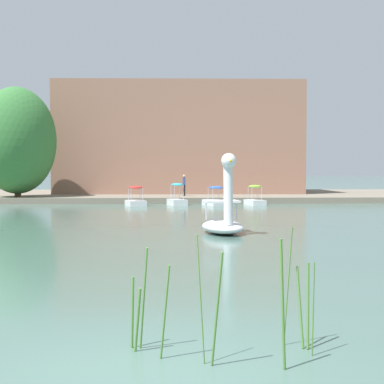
{
  "coord_description": "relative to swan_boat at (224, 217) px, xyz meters",
  "views": [
    {
      "loc": [
        0.31,
        -5.73,
        2.29
      ],
      "look_at": [
        1.4,
        20.82,
        1.3
      ],
      "focal_mm": 48.73,
      "sensor_mm": 36.0,
      "label": 1
    }
  ],
  "objects": [
    {
      "name": "ground_plane",
      "position": [
        -2.29,
        -13.63,
        -0.61
      ],
      "size": [
        671.33,
        671.33,
        0.0
      ],
      "primitive_type": "plane",
      "color": "#47665B"
    },
    {
      "name": "shore_bank_far",
      "position": [
        -2.29,
        27.91,
        -0.39
      ],
      "size": [
        130.38,
        18.74,
        0.44
      ],
      "primitive_type": "cube",
      "color": "slate",
      "rests_on": "ground_plane"
    },
    {
      "name": "swan_boat",
      "position": [
        0.0,
        0.0,
        0.0
      ],
      "size": [
        1.83,
        2.8,
        2.99
      ],
      "color": "white",
      "rests_on": "ground_plane"
    },
    {
      "name": "pedal_boat_lime",
      "position": [
        3.96,
        17.07,
        -0.21
      ],
      "size": [
        1.4,
        1.98,
        1.42
      ],
      "color": "white",
      "rests_on": "ground_plane"
    },
    {
      "name": "pedal_boat_blue",
      "position": [
        1.18,
        16.92,
        -0.24
      ],
      "size": [
        1.89,
        2.39,
        1.35
      ],
      "color": "white",
      "rests_on": "ground_plane"
    },
    {
      "name": "pedal_boat_cyan",
      "position": [
        -1.53,
        17.09,
        -0.16
      ],
      "size": [
        1.48,
        2.11,
        1.55
      ],
      "color": "white",
      "rests_on": "ground_plane"
    },
    {
      "name": "pedal_boat_red",
      "position": [
        -4.41,
        16.74,
        -0.2
      ],
      "size": [
        1.65,
        2.16,
        1.36
      ],
      "color": "white",
      "rests_on": "ground_plane"
    },
    {
      "name": "tree_willow_near_path",
      "position": [
        3.06,
        28.78,
        2.98
      ],
      "size": [
        8.09,
        8.08,
        5.91
      ],
      "color": "brown",
      "rests_on": "shore_bank_far"
    },
    {
      "name": "tree_willow_overhanging",
      "position": [
        -13.6,
        20.65,
        4.1
      ],
      "size": [
        8.02,
        8.06,
        8.32
      ],
      "color": "#4C3823",
      "rests_on": "shore_bank_far"
    },
    {
      "name": "person_on_path",
      "position": [
        -0.92,
        21.67,
        0.75
      ],
      "size": [
        0.24,
        0.24,
        1.68
      ],
      "color": "black",
      "rests_on": "shore_bank_far"
    },
    {
      "name": "apartment_block",
      "position": [
        -1.13,
        31.41,
        4.7
      ],
      "size": [
        21.87,
        14.07,
        9.74
      ],
      "primitive_type": "cube",
      "rotation": [
        0.0,
        0.0,
        -0.02
      ],
      "color": "#996B56",
      "rests_on": "shore_bank_far"
    },
    {
      "name": "reed_clump_foreground",
      "position": [
        -1.27,
        -12.96,
        0.0
      ],
      "size": [
        2.34,
        0.93,
        1.59
      ],
      "color": "#4C7F33",
      "rests_on": "ground_plane"
    }
  ]
}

